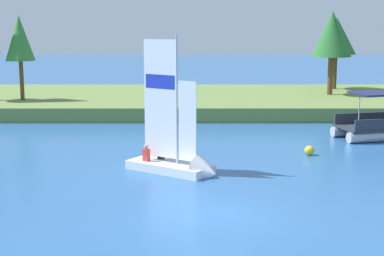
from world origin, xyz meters
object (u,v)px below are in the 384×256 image
at_px(sailboat, 185,163).
at_px(shoreline_tree_midleft, 21,39).
at_px(channel_buoy, 311,150).
at_px(shoreline_tree_midright, 338,36).
at_px(shoreline_tree_centre, 333,34).

bearing_deg(sailboat, shoreline_tree_midleft, 158.63).
xyz_separation_m(shoreline_tree_midleft, channel_buoy, (18.00, -13.62, -5.07)).
xyz_separation_m(shoreline_tree_midleft, shoreline_tree_midright, (24.11, 7.01, 0.02)).
relative_size(shoreline_tree_centre, channel_buoy, 13.28).
bearing_deg(shoreline_tree_midright, shoreline_tree_centre, -107.98).
distance_m(shoreline_tree_centre, sailboat, 23.53).
bearing_deg(shoreline_tree_midleft, shoreline_tree_midright, 16.20).
height_order(sailboat, channel_buoy, sailboat).
xyz_separation_m(sailboat, channel_buoy, (6.14, 3.54, -0.22)).
height_order(shoreline_tree_centre, channel_buoy, shoreline_tree_centre).
relative_size(shoreline_tree_midright, sailboat, 0.91).
height_order(shoreline_tree_centre, sailboat, shoreline_tree_centre).
relative_size(shoreline_tree_midleft, shoreline_tree_centre, 0.94).
bearing_deg(channel_buoy, shoreline_tree_midright, 73.50).
bearing_deg(sailboat, shoreline_tree_centre, 95.49).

